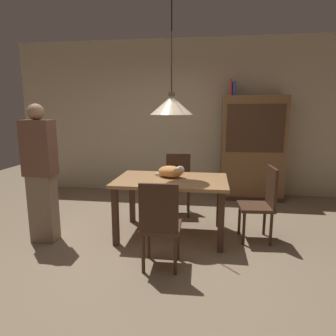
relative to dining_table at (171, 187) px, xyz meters
name	(u,v)px	position (x,y,z in m)	size (l,w,h in m)	color
ground	(156,250)	(-0.12, -0.47, -0.65)	(10.00, 10.00, 0.00)	#847056
back_wall	(180,118)	(-0.12, 2.18, 0.80)	(6.40, 0.10, 2.90)	beige
dining_table	(171,187)	(0.00, 0.00, 0.00)	(1.40, 0.90, 0.75)	#A87A4C
chair_far_back	(178,181)	(-0.01, 0.88, -0.14)	(0.44, 0.44, 0.93)	#472D1E
chair_near_front	(160,222)	(0.00, -0.88, -0.14)	(0.41, 0.41, 0.93)	#472D1E
chair_right_side	(262,201)	(1.13, 0.01, -0.14)	(0.43, 0.43, 0.93)	#472D1E
cat_sleeping	(171,172)	(-0.01, 0.09, 0.18)	(0.41, 0.32, 0.16)	#E59951
pendant_lamp	(171,105)	(0.00, 0.00, 1.01)	(0.52, 0.52, 1.30)	beige
hutch_bookcase	(252,150)	(1.23, 1.85, 0.24)	(1.12, 0.45, 1.85)	brown
book_red_tall	(230,87)	(0.80, 1.85, 1.34)	(0.04, 0.22, 0.28)	#B73833
book_blue_wide	(234,89)	(0.86, 1.85, 1.32)	(0.06, 0.24, 0.24)	#384C93
person_standing	(41,174)	(-1.53, -0.39, 0.20)	(0.36, 0.22, 1.68)	#84705B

